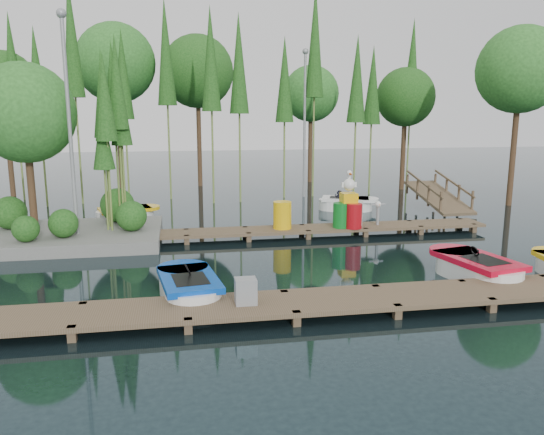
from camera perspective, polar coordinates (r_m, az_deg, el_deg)
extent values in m
plane|color=#1A2B30|center=(15.67, -1.49, -4.36)|extent=(90.00, 90.00, 0.00)
cube|color=brown|center=(11.37, 1.94, -9.17)|extent=(18.00, 1.50, 0.10)
cube|color=brown|center=(10.84, -20.68, -12.12)|extent=(0.16, 0.16, 0.50)
cube|color=brown|center=(11.99, -19.60, -9.77)|extent=(0.16, 0.16, 0.50)
cube|color=brown|center=(10.64, -8.99, -11.95)|extent=(0.16, 0.16, 0.50)
cube|color=brown|center=(11.81, -9.12, -9.55)|extent=(0.16, 0.16, 0.50)
cube|color=brown|center=(10.87, 2.64, -11.29)|extent=(0.16, 0.16, 0.50)
cube|color=brown|center=(12.02, 1.31, -9.03)|extent=(0.16, 0.16, 0.50)
cube|color=brown|center=(11.51, 13.31, -10.29)|extent=(0.16, 0.16, 0.50)
cube|color=brown|center=(12.60, 11.04, -8.28)|extent=(0.16, 0.16, 0.50)
cube|color=brown|center=(12.49, 22.53, -9.14)|extent=(0.16, 0.16, 0.50)
cube|color=brown|center=(13.50, 19.67, -7.41)|extent=(0.16, 0.16, 0.50)
cube|color=brown|center=(14.66, 27.04, -6.53)|extent=(0.16, 0.16, 0.50)
cube|color=brown|center=(18.16, 0.45, -1.36)|extent=(15.00, 1.20, 0.10)
cube|color=brown|center=(17.87, -22.28, -3.09)|extent=(0.16, 0.16, 0.50)
cube|color=brown|center=(18.78, -21.68, -2.37)|extent=(0.16, 0.16, 0.50)
cube|color=brown|center=(17.54, -15.79, -2.92)|extent=(0.16, 0.16, 0.50)
cube|color=brown|center=(18.47, -15.51, -2.20)|extent=(0.16, 0.16, 0.50)
cube|color=brown|center=(17.45, -9.14, -2.71)|extent=(0.16, 0.16, 0.50)
cube|color=brown|center=(18.38, -9.20, -1.99)|extent=(0.16, 0.16, 0.50)
cube|color=brown|center=(17.59, -2.52, -2.46)|extent=(0.16, 0.16, 0.50)
cube|color=brown|center=(18.51, -2.91, -1.77)|extent=(0.16, 0.16, 0.50)
cube|color=brown|center=(17.96, 3.92, -2.19)|extent=(0.16, 0.16, 0.50)
cube|color=brown|center=(18.86, 3.22, -1.52)|extent=(0.16, 0.16, 0.50)
cube|color=brown|center=(18.54, 10.02, -1.91)|extent=(0.16, 0.16, 0.50)
cube|color=brown|center=(19.42, 9.05, -1.27)|extent=(0.16, 0.16, 0.50)
cube|color=brown|center=(19.32, 15.68, -1.62)|extent=(0.16, 0.16, 0.50)
cube|color=brown|center=(20.17, 14.51, -1.03)|extent=(0.16, 0.16, 0.50)
cube|color=brown|center=(20.28, 20.86, -1.35)|extent=(0.16, 0.16, 0.50)
cube|color=brown|center=(21.09, 19.54, -0.80)|extent=(0.16, 0.16, 0.50)
cube|color=slate|center=(18.75, -21.39, -1.97)|extent=(6.20, 4.20, 0.42)
sphere|color=#265B1D|center=(19.62, -26.38, 0.46)|extent=(1.10, 1.10, 1.10)
sphere|color=#265B1D|center=(17.62, -21.53, -0.59)|extent=(0.90, 0.90, 0.90)
sphere|color=#265B1D|center=(19.51, -16.29, 1.28)|extent=(1.20, 1.20, 1.20)
sphere|color=#265B1D|center=(17.48, -24.98, -1.12)|extent=(0.80, 0.80, 0.80)
sphere|color=#265B1D|center=(17.90, -14.89, 0.16)|extent=(1.00, 1.00, 1.00)
cylinder|color=#48311E|center=(19.06, -24.51, 3.56)|extent=(0.24, 0.24, 3.60)
sphere|color=#337B2B|center=(18.93, -25.06, 10.17)|extent=(3.20, 3.20, 3.20)
cylinder|color=olive|center=(18.63, -16.38, 6.95)|extent=(0.07, 0.07, 5.93)
cone|color=#265B1D|center=(18.61, -16.74, 13.33)|extent=(0.70, 0.70, 2.97)
cylinder|color=olive|center=(18.52, -17.39, 6.46)|extent=(0.07, 0.07, 5.66)
cone|color=#265B1D|center=(18.48, -17.76, 12.59)|extent=(0.70, 0.70, 2.83)
cylinder|color=olive|center=(18.67, -15.73, 5.91)|extent=(0.07, 0.07, 5.22)
cone|color=#265B1D|center=(18.60, -16.04, 11.52)|extent=(0.70, 0.70, 2.61)
cylinder|color=olive|center=(17.89, -17.22, 6.10)|extent=(0.07, 0.07, 5.53)
cone|color=#265B1D|center=(17.84, -17.58, 12.30)|extent=(0.70, 0.70, 2.76)
cylinder|color=olive|center=(18.12, -17.49, 3.72)|extent=(0.07, 0.07, 4.01)
cone|color=#265B1D|center=(18.00, -17.75, 8.16)|extent=(0.70, 0.70, 2.01)
cylinder|color=olive|center=(18.50, -16.04, 7.22)|extent=(0.07, 0.07, 6.11)
cone|color=#265B1D|center=(18.49, -16.41, 13.84)|extent=(0.70, 0.70, 3.05)
cylinder|color=#48311E|center=(26.50, 24.61, 7.68)|extent=(0.26, 0.26, 6.06)
sphere|color=#337B2B|center=(26.53, 25.16, 14.20)|extent=(3.81, 3.81, 3.81)
cylinder|color=#48311E|center=(30.20, 13.96, 7.69)|extent=(0.26, 0.26, 5.02)
sphere|color=#265B1D|center=(30.16, 14.19, 12.45)|extent=(3.16, 3.16, 3.16)
cylinder|color=#48311E|center=(32.65, 4.14, 8.49)|extent=(0.26, 0.26, 5.31)
sphere|color=#337B2B|center=(32.63, 4.20, 13.15)|extent=(3.34, 3.34, 3.34)
cylinder|color=#48311E|center=(30.99, -7.87, 9.33)|extent=(0.26, 0.26, 6.46)
sphere|color=#265B1D|center=(31.06, -8.03, 15.30)|extent=(4.06, 4.06, 4.06)
cylinder|color=#48311E|center=(31.10, -16.14, 9.37)|extent=(0.26, 0.26, 6.85)
sphere|color=#337B2B|center=(31.20, -16.50, 15.66)|extent=(4.31, 4.31, 4.31)
cylinder|color=#48311E|center=(29.90, -26.50, 7.26)|extent=(0.26, 0.26, 5.48)
sphere|color=#265B1D|center=(29.89, -26.97, 12.49)|extent=(3.45, 3.45, 3.45)
cylinder|color=olive|center=(28.41, -25.78, 10.09)|extent=(0.09, 0.09, 8.36)
cone|color=#265B1D|center=(28.50, -26.19, 14.79)|extent=(0.90, 0.90, 4.60)
cylinder|color=olive|center=(25.84, -23.63, 9.27)|extent=(0.09, 0.09, 7.48)
cone|color=#265B1D|center=(25.89, -24.00, 13.89)|extent=(0.90, 0.90, 4.11)
cylinder|color=olive|center=(26.13, -20.37, 11.92)|extent=(0.09, 0.09, 9.66)
cone|color=#265B1D|center=(26.33, -20.79, 17.80)|extent=(0.90, 0.90, 5.31)
cylinder|color=olive|center=(26.87, -15.51, 10.06)|extent=(0.09, 0.09, 7.69)
cone|color=#265B1D|center=(26.92, -15.76, 14.64)|extent=(0.90, 0.90, 4.23)
cylinder|color=olive|center=(26.40, -11.15, 11.65)|extent=(0.09, 0.09, 8.99)
cone|color=#265B1D|center=(26.55, -11.37, 17.09)|extent=(0.90, 0.90, 4.94)
cylinder|color=olive|center=(24.84, -6.49, 11.19)|extent=(0.09, 0.09, 8.44)
cone|color=#265B1D|center=(24.95, -6.61, 16.62)|extent=(0.90, 0.90, 4.64)
cylinder|color=olive|center=(25.09, -3.52, 10.99)|extent=(0.09, 0.09, 8.22)
cone|color=#265B1D|center=(25.18, -3.59, 16.24)|extent=(0.90, 0.90, 4.52)
cylinder|color=olive|center=(26.31, 1.34, 10.14)|extent=(0.09, 0.09, 7.41)
cone|color=#265B1D|center=(26.35, 1.37, 14.65)|extent=(0.90, 0.90, 4.07)
cylinder|color=olive|center=(26.88, 4.55, 12.65)|extent=(0.09, 0.09, 9.77)
cone|color=#265B1D|center=(27.09, 4.64, 18.45)|extent=(0.90, 0.90, 5.38)
cylinder|color=olive|center=(26.17, 8.98, 10.00)|extent=(0.09, 0.09, 7.40)
cone|color=#265B1D|center=(26.21, 9.12, 14.53)|extent=(0.90, 0.90, 4.07)
cylinder|color=olive|center=(28.14, 10.63, 9.75)|extent=(0.09, 0.09, 7.14)
cone|color=#265B1D|center=(28.16, 10.78, 13.82)|extent=(0.90, 0.90, 3.93)
cylinder|color=olive|center=(30.03, 14.62, 11.07)|extent=(0.09, 0.09, 8.61)
cone|color=#265B1D|center=(30.13, 14.86, 15.66)|extent=(0.90, 0.90, 4.74)
cylinder|color=gray|center=(17.74, -20.88, 8.21)|extent=(0.12, 0.12, 7.00)
sphere|color=gray|center=(17.96, -21.73, 19.74)|extent=(0.30, 0.30, 0.30)
cylinder|color=gray|center=(26.67, 3.52, 9.70)|extent=(0.12, 0.12, 7.00)
sphere|color=gray|center=(26.82, 3.61, 17.41)|extent=(0.30, 0.30, 0.30)
cube|color=brown|center=(24.47, 17.43, 2.12)|extent=(1.50, 3.94, 0.95)
cube|color=brown|center=(22.74, 17.70, 1.54)|extent=(0.08, 0.08, 0.90)
cube|color=brown|center=(23.69, 16.49, 2.25)|extent=(0.08, 0.08, 0.90)
cube|color=brown|center=(24.65, 15.38, 2.91)|extent=(0.08, 0.08, 0.90)
cube|color=brown|center=(25.62, 14.34, 3.51)|extent=(0.08, 0.08, 0.90)
cube|color=brown|center=(24.07, 16.03, 3.50)|extent=(0.06, 3.54, 0.83)
cube|color=brown|center=(23.42, 20.74, 1.61)|extent=(0.08, 0.08, 0.90)
cube|color=brown|center=(24.34, 19.45, 2.30)|extent=(0.08, 0.08, 0.90)
cube|color=brown|center=(25.28, 18.25, 2.94)|extent=(0.08, 0.08, 0.90)
cube|color=brown|center=(26.23, 17.14, 3.54)|extent=(0.08, 0.08, 0.90)
cube|color=brown|center=(24.71, 18.95, 3.52)|extent=(0.06, 3.54, 0.83)
cube|color=white|center=(12.31, -8.89, -7.93)|extent=(1.36, 1.37, 0.55)
cylinder|color=white|center=(12.88, -9.33, -7.07)|extent=(1.36, 1.36, 0.55)
cylinder|color=white|center=(11.75, -8.40, -8.87)|extent=(1.36, 1.36, 0.55)
cube|color=#073FAF|center=(12.22, -8.93, -6.60)|extent=(1.51, 2.24, 0.14)
cylinder|color=#073FAF|center=(13.05, -9.56, -5.45)|extent=(1.39, 1.39, 0.14)
cube|color=black|center=(12.01, -8.78, -6.68)|extent=(0.88, 1.09, 0.06)
torus|color=black|center=(12.30, -9.07, -5.50)|extent=(0.19, 0.29, 0.27)
cube|color=white|center=(14.56, 21.24, -5.51)|extent=(1.48, 1.49, 0.57)
cylinder|color=white|center=(15.01, 19.60, -4.91)|extent=(1.48, 1.48, 0.57)
cylinder|color=white|center=(14.13, 22.98, -6.14)|extent=(1.48, 1.48, 0.57)
cube|color=red|center=(14.48, 21.33, -4.32)|extent=(1.69, 2.39, 0.15)
cylinder|color=red|center=(15.13, 18.97, -3.50)|extent=(1.51, 1.51, 0.15)
cube|color=black|center=(14.32, 21.91, -4.34)|extent=(0.97, 1.17, 0.06)
torus|color=black|center=(14.54, 20.97, -3.39)|extent=(0.21, 0.31, 0.28)
cube|color=white|center=(21.71, -15.50, 0.14)|extent=(1.39, 1.39, 0.51)
cylinder|color=white|center=(21.82, -14.07, 0.27)|extent=(1.39, 1.39, 0.51)
cylinder|color=white|center=(21.60, -16.95, 0.01)|extent=(1.39, 1.39, 0.51)
cube|color=yellow|center=(21.66, -15.54, 0.86)|extent=(2.18, 1.65, 0.13)
cylinder|color=yellow|center=(21.83, -13.45, 1.04)|extent=(1.41, 1.41, 0.13)
cube|color=black|center=(21.61, -16.03, 0.92)|extent=(1.08, 0.93, 0.06)
torus|color=black|center=(21.65, -15.21, 1.37)|extent=(0.28, 0.21, 0.25)
imported|color=#1E1E2D|center=(21.57, -16.18, 1.50)|extent=(0.47, 0.40, 0.90)
cube|color=white|center=(23.48, 7.88, 1.28)|extent=(1.49, 1.48, 0.53)
cylinder|color=white|center=(23.47, 9.30, 1.24)|extent=(1.48, 1.48, 0.53)
cylinder|color=white|center=(23.50, 6.45, 1.33)|extent=(1.48, 1.48, 0.53)
cube|color=white|center=(23.43, 7.90, 1.98)|extent=(2.30, 1.79, 0.14)
cylinder|color=white|center=(23.42, 9.97, 1.91)|extent=(1.51, 1.51, 0.14)
cube|color=black|center=(23.43, 7.43, 2.10)|extent=(1.14, 1.00, 0.06)
torus|color=black|center=(23.40, 8.26, 2.43)|extent=(0.30, 0.23, 0.26)
imported|color=#1E1E2D|center=(23.40, 7.32, 2.58)|extent=(0.46, 0.40, 0.87)
imported|color=#1E1E2D|center=(23.73, 8.17, 2.54)|extent=(0.36, 0.30, 0.66)
cube|color=gray|center=(11.12, -2.84, -7.91)|extent=(0.44, 0.37, 0.54)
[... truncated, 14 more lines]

